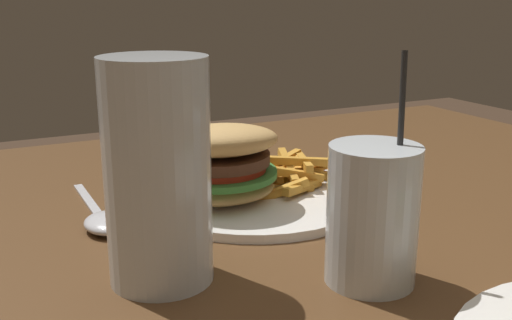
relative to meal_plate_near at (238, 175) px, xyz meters
name	(u,v)px	position (x,y,z in m)	size (l,w,h in m)	color
meal_plate_near	(238,175)	(0.00, 0.00, 0.00)	(0.28, 0.27, 0.11)	white
beer_glass	(158,176)	(0.14, 0.14, 0.06)	(0.09, 0.09, 0.19)	silver
juice_glass	(372,219)	(-0.02, 0.22, 0.02)	(0.08, 0.08, 0.19)	silver
spoon	(107,221)	(0.15, 0.01, -0.03)	(0.05, 0.19, 0.02)	silver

